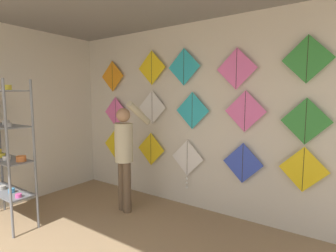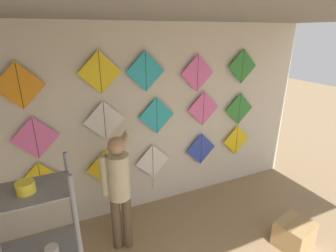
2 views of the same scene
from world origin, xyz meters
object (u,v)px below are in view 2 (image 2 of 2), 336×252
kite_3 (201,149)px  kite_11 (100,72)px  kite_14 (242,66)px  kite_13 (198,73)px  kite_5 (36,138)px  kite_7 (157,116)px  kite_8 (203,109)px  kite_2 (153,164)px  kite_6 (105,121)px  kite_9 (239,109)px  kite_10 (19,86)px  kite_1 (106,168)px  cardboard_box (294,234)px  shopkeeper (119,184)px  kite_0 (41,181)px  kite_4 (237,140)px  kite_12 (146,71)px

kite_3 → kite_11: bearing=180.0°
kite_14 → kite_13: bearing=180.0°
kite_5 → kite_7: size_ratio=1.00×
kite_8 → kite_2: bearing=-179.9°
kite_6 → kite_9: bearing=0.0°
kite_2 → kite_10: kite_10 is taller
kite_3 → kite_7: 1.04m
kite_8 → kite_9: 0.73m
kite_10 → kite_14: size_ratio=1.00×
kite_3 → kite_6: (-1.55, 0.00, 0.72)m
kite_5 → kite_6: kite_6 is taller
kite_1 → kite_14: 2.64m
cardboard_box → kite_14: size_ratio=0.95×
shopkeeper → kite_2: 0.97m
kite_5 → kite_14: kite_14 is taller
kite_10 → kite_13: kite_10 is taller
shopkeeper → kite_9: size_ratio=2.98×
cardboard_box → kite_9: size_ratio=0.95×
kite_0 → kite_8: (2.44, 0.00, 0.70)m
kite_7 → kite_8: (0.80, 0.00, 0.01)m
kite_8 → kite_9: size_ratio=1.00×
kite_13 → kite_1: bearing=180.0°
cardboard_box → kite_11: bearing=142.1°
kite_3 → kite_4: (0.73, 0.00, 0.03)m
cardboard_box → kite_5: kite_5 is taller
kite_7 → kite_13: bearing=0.0°
kite_6 → cardboard_box: bearing=-38.0°
kite_4 → kite_7: (-1.52, 0.00, 0.66)m
kite_10 → kite_9: bearing=0.0°
shopkeeper → kite_11: 1.41m
kite_1 → kite_11: (0.03, 0.00, 1.35)m
kite_10 → kite_11: bearing=0.0°
kite_7 → kite_11: bearing=180.0°
shopkeeper → kite_2: (0.69, 0.65, -0.19)m
kite_7 → kite_11: kite_11 is taller
kite_6 → kite_13: kite_13 is taller
cardboard_box → kite_8: size_ratio=0.95×
shopkeeper → kite_13: 1.95m
kite_2 → kite_7: bearing=0.7°
cardboard_box → kite_11: 3.27m
kite_8 → kite_14: 0.93m
kite_11 → kite_12: kite_11 is taller
kite_10 → kite_11: (0.91, 0.00, 0.10)m
kite_0 → kite_14: (3.14, 0.00, 1.31)m
kite_11 → cardboard_box: bearing=-37.9°
kite_0 → shopkeeper: bearing=-36.8°
cardboard_box → kite_14: 2.53m
kite_1 → kite_3: (1.58, 0.00, -0.01)m
kite_8 → kite_12: kite_12 is taller
kite_8 → kite_13: kite_13 is taller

